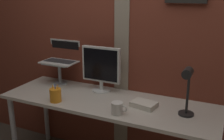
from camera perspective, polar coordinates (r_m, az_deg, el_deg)
The scene contains 9 objects.
brick_wall_back at distance 2.51m, azimuth 4.68°, elevation 6.52°, with size 3.70×0.16×2.47m.
desk at distance 2.39m, azimuth -1.02°, elevation -8.19°, with size 1.91×0.62×0.75m.
monitor at distance 2.50m, azimuth -2.35°, elevation 0.71°, with size 0.38×0.18×0.43m.
laptop_stand at distance 2.77m, azimuth -11.15°, elevation 0.09°, with size 0.28×0.22×0.22m.
laptop at distance 2.78m, azimuth -10.57°, elevation 2.97°, with size 0.36×0.26×0.22m.
desk_lamp at distance 2.03m, azimuth 15.76°, elevation -3.45°, with size 0.12×0.20×0.40m.
pen_cup at distance 2.36m, azimuth -11.97°, elevation -5.25°, with size 0.10×0.10×0.16m.
coffee_mug at distance 2.09m, azimuth 1.14°, elevation -8.15°, with size 0.13×0.09×0.10m.
paper_clutter_stack at distance 2.23m, azimuth 6.78°, elevation -7.34°, with size 0.20×0.14×0.04m, color silver.
Camera 1 is at (0.85, -1.95, 1.68)m, focal length 42.83 mm.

